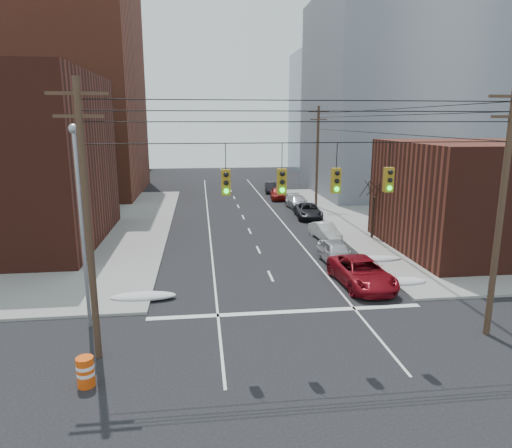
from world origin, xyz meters
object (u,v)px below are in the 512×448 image
object	(u,v)px
construction_barrel	(86,371)
parked_car_c	(308,211)
lot_car_b	(87,218)
lot_car_d	(75,214)
parked_car_a	(336,253)
parked_car_b	(325,231)
lot_car_c	(21,236)
parked_car_d	(298,202)
parked_car_e	(278,194)
lot_car_a	(40,244)
red_pickup	(362,272)
parked_car_f	(271,187)

from	to	relation	value
construction_barrel	parked_car_c	bearing A→B (deg)	61.95
lot_car_b	lot_car_d	distance (m)	2.79
parked_car_a	parked_car_b	xyz separation A→B (m)	(1.01, 6.45, -0.10)
parked_car_c	lot_car_c	world-z (taller)	lot_car_c
parked_car_d	construction_barrel	distance (m)	36.14
parked_car_e	construction_barrel	bearing A→B (deg)	-103.25
parked_car_c	construction_barrel	size ratio (longest dim) A/B	4.54
parked_car_b	lot_car_b	xyz separation A→B (m)	(-20.34, 7.10, 0.10)
parked_car_d	parked_car_b	bearing A→B (deg)	-97.41
lot_car_a	lot_car_b	distance (m)	9.45
parked_car_d	construction_barrel	bearing A→B (deg)	-119.24
red_pickup	parked_car_f	xyz separation A→B (m)	(0.18, 36.01, -0.11)
parked_car_e	lot_car_a	distance (m)	30.18
red_pickup	parked_car_d	xyz separation A→B (m)	(1.36, 24.08, -0.08)
parked_car_b	parked_car_c	size ratio (longest dim) A/B	0.78
parked_car_f	lot_car_a	world-z (taller)	lot_car_a
parked_car_c	lot_car_d	size ratio (longest dim) A/B	1.39
lot_car_a	lot_car_c	bearing A→B (deg)	53.25
parked_car_e	parked_car_a	bearing A→B (deg)	-84.88
lot_car_c	construction_barrel	world-z (taller)	lot_car_c
red_pickup	lot_car_a	xyz separation A→B (m)	(-20.62, 8.45, 0.08)
lot_car_b	lot_car_d	xyz separation A→B (m)	(-1.66, 2.25, 0.01)
lot_car_b	lot_car_a	bearing A→B (deg)	154.65
red_pickup	parked_car_e	bearing A→B (deg)	86.64
parked_car_d	red_pickup	bearing A→B (deg)	-98.12
parked_car_c	parked_car_d	size ratio (longest dim) A/B	1.04
parked_car_e	lot_car_c	xyz separation A→B (m)	(-23.15, -19.00, 0.15)
lot_car_a	construction_barrel	xyz separation A→B (m)	(7.08, -17.30, -0.30)
parked_car_a	construction_barrel	bearing A→B (deg)	-136.90
parked_car_b	construction_barrel	distance (m)	24.26
lot_car_a	lot_car_c	distance (m)	3.69
red_pickup	parked_car_f	world-z (taller)	red_pickup
parked_car_c	lot_car_c	size ratio (longest dim) A/B	1.01
parked_car_a	construction_barrel	distance (m)	18.70
parked_car_c	parked_car_e	xyz separation A→B (m)	(-1.17, 11.20, 0.02)
parked_car_e	parked_car_f	bearing A→B (deg)	96.26
parked_car_d	parked_car_e	bearing A→B (deg)	95.69
lot_car_c	construction_barrel	distance (m)	22.25
red_pickup	lot_car_a	bearing A→B (deg)	154.71
parked_car_b	lot_car_b	bearing A→B (deg)	153.18
parked_car_d	parked_car_f	bearing A→B (deg)	90.77
parked_car_e	lot_car_d	bearing A→B (deg)	-148.43
parked_car_a	parked_car_f	world-z (taller)	parked_car_a
parked_car_b	construction_barrel	size ratio (longest dim) A/B	3.56
parked_car_a	lot_car_a	distance (m)	20.80
lot_car_a	parked_car_f	bearing A→B (deg)	-23.16
lot_car_c	lot_car_d	size ratio (longest dim) A/B	1.38
parked_car_c	lot_car_b	world-z (taller)	parked_car_c
parked_car_c	lot_car_b	size ratio (longest dim) A/B	1.16
parked_car_a	lot_car_c	bearing A→B (deg)	161.29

